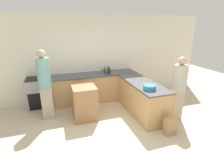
# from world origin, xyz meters

# --- Properties ---
(ground_plane) EXTENTS (14.00, 14.00, 0.00)m
(ground_plane) POSITION_xyz_m (0.00, 0.00, 0.00)
(ground_plane) COLOR beige
(wall_back) EXTENTS (8.00, 0.06, 2.70)m
(wall_back) POSITION_xyz_m (0.00, 2.40, 1.35)
(wall_back) COLOR silver
(wall_back) RESTS_ON ground_plane
(counter_back) EXTENTS (2.69, 0.66, 0.90)m
(counter_back) POSITION_xyz_m (0.00, 2.06, 0.45)
(counter_back) COLOR tan
(counter_back) RESTS_ON ground_plane
(counter_peninsula) EXTENTS (0.69, 1.92, 0.90)m
(counter_peninsula) POSITION_xyz_m (1.00, 0.80, 0.45)
(counter_peninsula) COLOR tan
(counter_peninsula) RESTS_ON ground_plane
(range_oven) EXTENTS (0.70, 0.62, 0.91)m
(range_oven) POSITION_xyz_m (-1.70, 2.07, 0.45)
(range_oven) COLOR #99999E
(range_oven) RESTS_ON ground_plane
(island_table) EXTENTS (0.59, 0.70, 0.89)m
(island_table) POSITION_xyz_m (-0.56, 1.04, 0.44)
(island_table) COLOR #997047
(island_table) RESTS_ON ground_plane
(mixing_bowl) EXTENTS (0.31, 0.31, 0.12)m
(mixing_bowl) POSITION_xyz_m (0.89, 0.24, 0.96)
(mixing_bowl) COLOR teal
(mixing_bowl) RESTS_ON counter_peninsula
(olive_oil_bottle) EXTENTS (0.07, 0.07, 0.22)m
(olive_oil_bottle) POSITION_xyz_m (0.31, 2.03, 0.99)
(olive_oil_bottle) COLOR #475B1E
(olive_oil_bottle) RESTS_ON counter_back
(vinegar_bottle_clear) EXTENTS (0.09, 0.09, 0.27)m
(vinegar_bottle_clear) POSITION_xyz_m (0.43, 2.22, 1.01)
(vinegar_bottle_clear) COLOR silver
(vinegar_bottle_clear) RESTS_ON counter_back
(dish_soap_bottle) EXTENTS (0.08, 0.08, 0.18)m
(dish_soap_bottle) POSITION_xyz_m (0.22, 1.99, 0.97)
(dish_soap_bottle) COLOR #338CBF
(dish_soap_bottle) RESTS_ON counter_back
(hot_sauce_bottle) EXTENTS (0.06, 0.06, 0.24)m
(hot_sauce_bottle) POSITION_xyz_m (0.42, 2.02, 1.00)
(hot_sauce_bottle) COLOR red
(hot_sauce_bottle) RESTS_ON counter_back
(wine_bottle_dark) EXTENTS (0.08, 0.08, 0.23)m
(wine_bottle_dark) POSITION_xyz_m (0.40, 1.87, 0.99)
(wine_bottle_dark) COLOR black
(wine_bottle_dark) RESTS_ON counter_back
(person_by_range) EXTENTS (0.32, 0.32, 1.82)m
(person_by_range) POSITION_xyz_m (-1.47, 1.30, 1.00)
(person_by_range) COLOR #ADA38E
(person_by_range) RESTS_ON ground_plane
(person_at_peninsula) EXTENTS (0.32, 0.32, 1.66)m
(person_at_peninsula) POSITION_xyz_m (1.68, 0.16, 0.91)
(person_at_peninsula) COLOR #ADA38E
(person_at_peninsula) RESTS_ON ground_plane
(paper_bag) EXTENTS (0.27, 0.17, 0.41)m
(paper_bag) POSITION_xyz_m (1.12, -0.37, 0.21)
(paper_bag) COLOR #A88456
(paper_bag) RESTS_ON ground_plane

